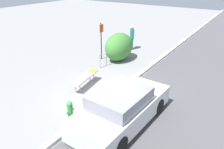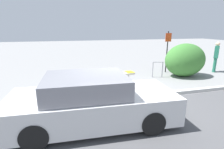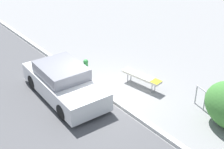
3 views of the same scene
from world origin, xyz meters
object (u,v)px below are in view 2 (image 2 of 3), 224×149
(bike_rack, at_px, (158,68))
(parked_car_near, at_px, (92,102))
(bench, at_px, (115,75))
(pedestrian, at_px, (216,56))
(sign_post, at_px, (167,48))
(fire_hydrant, at_px, (59,91))

(bike_rack, relative_size, parked_car_near, 0.19)
(bench, height_order, pedestrian, pedestrian)
(bench, height_order, bike_rack, bike_rack)
(parked_car_near, bearing_deg, pedestrian, 29.26)
(sign_post, distance_m, pedestrian, 2.87)
(bench, distance_m, pedestrian, 6.31)
(bike_rack, bearing_deg, fire_hydrant, -158.03)
(fire_hydrant, xyz_separation_m, parked_car_near, (0.89, -1.68, 0.21))
(bike_rack, height_order, pedestrian, pedestrian)
(bench, distance_m, parked_car_near, 3.25)
(bench, relative_size, parked_car_near, 0.44)
(fire_hydrant, relative_size, pedestrian, 0.44)
(bike_rack, xyz_separation_m, sign_post, (1.00, 0.84, 0.88))
(parked_car_near, bearing_deg, bike_rack, 45.61)
(pedestrian, bearing_deg, sign_post, -55.14)
(bike_rack, relative_size, fire_hydrant, 1.08)
(bike_rack, relative_size, sign_post, 0.36)
(bike_rack, height_order, fire_hydrant, bike_rack)
(bench, relative_size, fire_hydrant, 2.46)
(bench, xyz_separation_m, sign_post, (3.47, 1.55, 0.90))
(fire_hydrant, bearing_deg, bike_rack, 21.97)
(pedestrian, bearing_deg, bench, -33.59)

